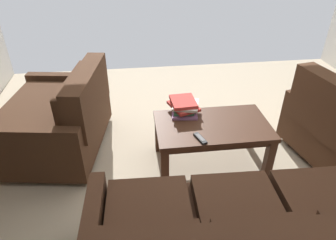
{
  "coord_description": "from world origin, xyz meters",
  "views": [
    {
      "loc": [
        0.71,
        2.2,
        1.94
      ],
      "look_at": [
        0.48,
        0.36,
        0.76
      ],
      "focal_mm": 32.42,
      "sensor_mm": 36.0,
      "label": 1
    }
  ],
  "objects_px": {
    "coffee_table": "(212,131)",
    "book_stack": "(184,106)",
    "tv_remote": "(200,138)",
    "loveseat_near": "(60,118)"
  },
  "relations": [
    {
      "from": "loveseat_near",
      "to": "book_stack",
      "type": "relative_size",
      "value": 3.76
    },
    {
      "from": "loveseat_near",
      "to": "coffee_table",
      "type": "xyz_separation_m",
      "value": [
        -1.42,
        0.42,
        0.02
      ]
    },
    {
      "from": "coffee_table",
      "to": "tv_remote",
      "type": "relative_size",
      "value": 6.18
    },
    {
      "from": "coffee_table",
      "to": "book_stack",
      "type": "bearing_deg",
      "value": -45.82
    },
    {
      "from": "book_stack",
      "to": "tv_remote",
      "type": "relative_size",
      "value": 2.05
    },
    {
      "from": "loveseat_near",
      "to": "tv_remote",
      "type": "bearing_deg",
      "value": 153.27
    },
    {
      "from": "coffee_table",
      "to": "book_stack",
      "type": "height_order",
      "value": "book_stack"
    },
    {
      "from": "loveseat_near",
      "to": "tv_remote",
      "type": "relative_size",
      "value": 7.71
    },
    {
      "from": "coffee_table",
      "to": "book_stack",
      "type": "relative_size",
      "value": 3.01
    },
    {
      "from": "loveseat_near",
      "to": "tv_remote",
      "type": "height_order",
      "value": "loveseat_near"
    }
  ]
}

